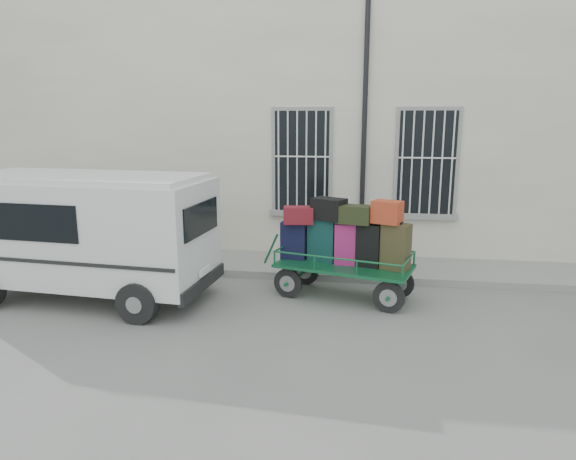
# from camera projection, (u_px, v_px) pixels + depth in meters

# --- Properties ---
(ground) EXTENTS (80.00, 80.00, 0.00)m
(ground) POSITION_uv_depth(u_px,v_px,m) (304.00, 305.00, 8.95)
(ground) COLOR slate
(ground) RESTS_ON ground
(building) EXTENTS (24.00, 5.15, 6.00)m
(building) POSITION_uv_depth(u_px,v_px,m) (328.00, 125.00, 13.62)
(building) COLOR beige
(building) RESTS_ON ground
(sidewalk) EXTENTS (24.00, 1.70, 0.15)m
(sidewalk) POSITION_uv_depth(u_px,v_px,m) (315.00, 266.00, 11.06)
(sidewalk) COLOR gray
(sidewalk) RESTS_ON ground
(luggage_cart) EXTENTS (2.86, 1.69, 1.82)m
(luggage_cart) POSITION_uv_depth(u_px,v_px,m) (345.00, 244.00, 9.15)
(luggage_cart) COLOR black
(luggage_cart) RESTS_ON ground
(van) EXTENTS (4.58, 2.31, 2.24)m
(van) POSITION_uv_depth(u_px,v_px,m) (86.00, 228.00, 9.08)
(van) COLOR silver
(van) RESTS_ON ground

